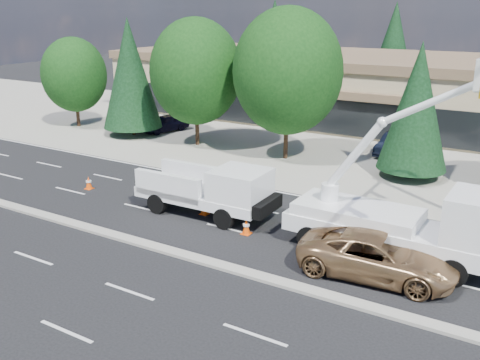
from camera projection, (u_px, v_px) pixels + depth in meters
The scene contains 20 objects.
ground at pixel (185, 256), 21.13m from camera, with size 140.00×140.00×0.00m, color black.
concrete_apron at pixel (355, 147), 37.43m from camera, with size 140.00×22.00×0.01m, color gray.
road_median at pixel (184, 255), 21.11m from camera, with size 120.00×0.55×0.12m, color gray.
strip_mall at pixel (398, 89), 44.68m from camera, with size 50.40×15.40×5.50m.
tree_front_a at pixel (74, 75), 42.83m from camera, with size 5.18×5.18×7.18m.
tree_front_b at pixel (130, 73), 39.74m from camera, with size 4.43×4.43×8.72m.
tree_front_c at pixel (196, 72), 36.66m from camera, with size 6.35×6.35×8.82m.
tree_front_d at pixel (288, 72), 33.10m from camera, with size 6.87×6.87×9.53m.
tree_front_e at pixel (417, 107), 29.63m from camera, with size 3.90×3.90×7.68m.
tree_back_a at pixel (274, 42), 62.47m from camera, with size 5.21×5.21×10.28m.
tree_back_b at pixel (393, 48), 55.67m from camera, with size 5.05×5.05×9.96m.
utility_pickup at pixel (212, 195), 24.99m from camera, with size 6.46×2.64×2.46m.
bucket_truck at pixel (414, 215), 20.17m from camera, with size 8.79×2.78×8.69m.
traffic_cone_a at pixel (89, 183), 28.87m from camera, with size 0.40×0.40×0.70m.
traffic_cone_b at pixel (204, 207), 25.32m from camera, with size 0.40×0.40×0.70m.
traffic_cone_c at pixel (246, 227), 23.12m from camera, with size 0.40×0.40×0.70m.
traffic_cone_d at pixel (375, 254), 20.56m from camera, with size 0.40×0.40×0.70m.
minivan at pixel (377, 256), 19.39m from camera, with size 2.62×5.68×1.58m, color #967048.
parked_car_west at pixel (165, 123), 42.04m from camera, with size 1.58×3.94×1.34m, color black.
parked_car_east at pixel (395, 144), 35.55m from camera, with size 1.48×4.24×1.40m, color black.
Camera 1 is at (11.75, -15.29, 9.42)m, focal length 40.00 mm.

